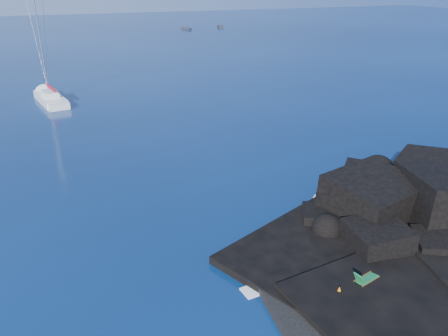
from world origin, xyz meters
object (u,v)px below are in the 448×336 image
Objects in this scene: marker_cone at (339,291)px; distant_boat_a at (186,29)px; sunbather at (299,284)px; distant_boat_b at (220,27)px; sailboat at (51,102)px; deck_chair at (367,276)px.

marker_cone is 123.84m from distant_boat_a.
distant_boat_a is (32.03, 119.63, -0.61)m from marker_cone.
marker_cone is at bearing -123.03° from distant_boat_a.
marker_cone reaches higher than distant_boat_a.
sunbather is 0.37× the size of distant_boat_b.
sailboat is 94.29m from distant_boat_b.
distant_boat_a is at bearing 50.50° from sailboat.
marker_cone is (1.39, -1.25, 0.10)m from sunbather.
marker_cone is at bearing -96.64° from distant_boat_b.
sailboat is at bearing 75.99° from sunbather.
distant_boat_a is at bearing -159.68° from distant_boat_b.
deck_chair is 0.36× the size of distant_boat_a.
sailboat is at bearing -137.53° from distant_boat_a.
deck_chair reaches higher than sunbather.
sunbather is at bearing -97.42° from distant_boat_b.
deck_chair is at bearing -44.43° from sunbather.
deck_chair is at bearing 6.56° from marker_cone.
distant_boat_a is (30.25, 119.42, -0.83)m from deck_chair.
distant_boat_b is (54.56, 76.90, 0.00)m from sailboat.
marker_cone is (10.64, -44.19, 0.61)m from sailboat.
sailboat is 2.76× the size of distant_boat_b.
sunbather is at bearing 138.07° from marker_cone.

